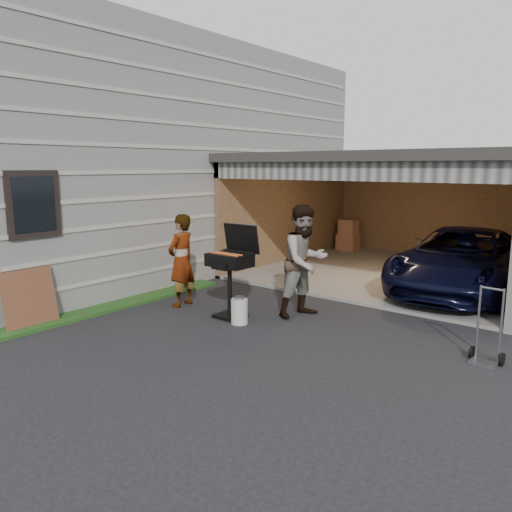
# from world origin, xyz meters

# --- Properties ---
(ground) EXTENTS (80.00, 80.00, 0.00)m
(ground) POSITION_xyz_m (0.00, 0.00, 0.00)
(ground) COLOR black
(ground) RESTS_ON ground
(house) EXTENTS (7.00, 11.00, 5.50)m
(house) POSITION_xyz_m (-6.00, 4.00, 2.75)
(house) COLOR #474744
(house) RESTS_ON ground
(groundcover_strip) EXTENTS (0.50, 8.00, 0.06)m
(groundcover_strip) POSITION_xyz_m (-2.25, -1.00, 0.03)
(groundcover_strip) COLOR #193814
(groundcover_strip) RESTS_ON ground
(garage) EXTENTS (6.80, 6.30, 2.90)m
(garage) POSITION_xyz_m (0.76, 6.79, 1.87)
(garage) COLOR #605E59
(garage) RESTS_ON ground
(minivan) EXTENTS (2.43, 4.77, 1.29)m
(minivan) POSITION_xyz_m (2.46, 5.66, 0.65)
(minivan) COLOR black
(minivan) RESTS_ON ground
(woman) EXTENTS (0.49, 0.68, 1.74)m
(woman) POSITION_xyz_m (-1.36, 1.40, 0.87)
(woman) COLOR #B1BBDF
(woman) RESTS_ON ground
(man) EXTENTS (0.99, 1.13, 1.97)m
(man) POSITION_xyz_m (0.80, 2.30, 0.98)
(man) COLOR #3D1D18
(man) RESTS_ON ground
(bbq_grill) EXTENTS (0.73, 0.64, 1.62)m
(bbq_grill) POSITION_xyz_m (-0.16, 1.44, 0.96)
(bbq_grill) COLOR black
(bbq_grill) RESTS_ON ground
(propane_tank) EXTENTS (0.37, 0.37, 0.42)m
(propane_tank) POSITION_xyz_m (0.21, 1.23, 0.21)
(propane_tank) COLOR silver
(propane_tank) RESTS_ON ground
(plywood_panel) EXTENTS (0.24, 0.87, 0.96)m
(plywood_panel) POSITION_xyz_m (-2.34, -1.06, 0.48)
(plywood_panel) COLOR brown
(plywood_panel) RESTS_ON ground
(hand_truck) EXTENTS (0.44, 0.34, 1.05)m
(hand_truck) POSITION_xyz_m (3.91, 2.01, 0.20)
(hand_truck) COLOR gray
(hand_truck) RESTS_ON ground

